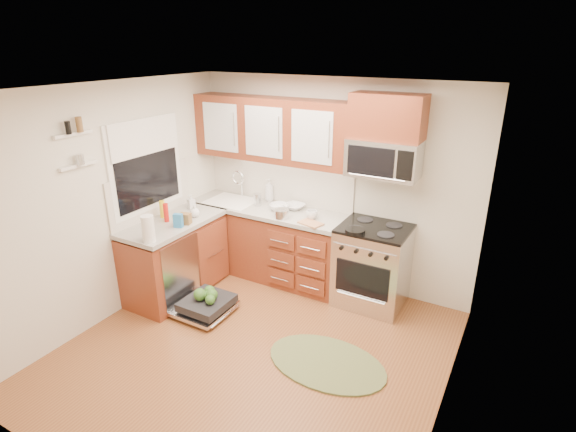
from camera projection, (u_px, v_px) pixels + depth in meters
The scene contains 38 objects.
floor at pixel (254, 352), 4.43m from camera, with size 3.50×3.50×0.00m, color brown.
ceiling at pixel (246, 90), 3.52m from camera, with size 3.50×3.50×0.00m, color white.
wall_back at pixel (331, 185), 5.40m from camera, with size 3.50×0.04×2.50m, color beige.
wall_front at pixel (79, 344), 2.55m from camera, with size 3.50×0.04×2.50m, color beige.
wall_left at pixel (113, 203), 4.77m from camera, with size 0.04×3.50×2.50m, color beige.
wall_right at pixel (456, 284), 3.18m from camera, with size 0.04×3.50×2.50m, color beige.
base_cabinet_back at pixel (268, 244), 5.78m from camera, with size 2.05×0.60×0.85m, color maroon.
base_cabinet_left at pixel (176, 260), 5.36m from camera, with size 0.60×1.25×0.85m, color maroon.
countertop_back at pixel (267, 209), 5.60m from camera, with size 2.07×0.64×0.05m, color #9E9B90.
countertop_left at pixel (173, 223), 5.18m from camera, with size 0.64×1.27×0.05m, color #9E9B90.
backsplash_back at pixel (279, 180), 5.73m from camera, with size 2.05×0.02×0.57m, color beige.
backsplash_left at pixel (151, 194), 5.21m from camera, with size 0.02×1.25×0.57m, color beige.
upper_cabinets at pixel (272, 130), 5.36m from camera, with size 2.05×0.35×0.75m, color maroon, non-canonical shape.
cabinet_over_mw at pixel (388, 116), 4.62m from camera, with size 0.76×0.35×0.47m, color maroon.
range at pixel (372, 266), 5.11m from camera, with size 0.76×0.64×0.95m, color silver, non-canonical shape.
microwave at pixel (384, 158), 4.76m from camera, with size 0.76×0.38×0.40m, color silver, non-canonical shape.
sink at pixel (232, 210), 5.86m from camera, with size 0.62×0.50×0.26m, color white, non-canonical shape.
dishwasher at pixel (204, 305), 5.03m from camera, with size 0.70×0.60×0.20m, color silver, non-canonical shape.
window at pixel (146, 166), 5.06m from camera, with size 0.03×1.05×1.05m, color white, non-canonical shape.
window_blind at pixel (144, 137), 4.93m from camera, with size 0.02×0.96×0.40m, color white.
shelf_upper at pixel (73, 134), 4.18m from camera, with size 0.04×0.40×0.03m, color white.
shelf_lower at pixel (79, 165), 4.29m from camera, with size 0.04×0.40×0.03m, color white.
rug at pixel (327, 363), 4.26m from camera, with size 1.16×0.76×0.02m, color olive, non-canonical shape.
skillet at pixel (355, 231), 4.79m from camera, with size 0.21×0.21×0.04m, color black.
stock_pot at pixel (282, 214), 5.24m from camera, with size 0.18×0.18×0.11m, color silver.
cutting_board at pixel (311, 223), 5.08m from camera, with size 0.27×0.17×0.02m, color tan.
canister at pixel (258, 200), 5.63m from camera, with size 0.10×0.10×0.16m, color silver.
paper_towel_roll at pixel (148, 229), 4.59m from camera, with size 0.13×0.13×0.28m, color white.
mustard_bottle at pixel (162, 209), 5.25m from camera, with size 0.06×0.06×0.20m, color yellow.
red_bottle at pixel (166, 213), 5.12m from camera, with size 0.06×0.06×0.22m, color red.
wooden_box at pixel (185, 219), 5.07m from camera, with size 0.12×0.09×0.12m, color brown.
blue_carton at pixel (178, 221), 4.97m from camera, with size 0.10×0.06×0.16m, color #256EAC.
bowl_a at pixel (294, 207), 5.54m from camera, with size 0.25×0.25×0.06m, color #999999.
bowl_b at pixel (279, 207), 5.49m from camera, with size 0.24×0.24×0.08m, color #999999.
cup at pixel (312, 215), 5.21m from camera, with size 0.13×0.13×0.11m, color #999999.
soap_bottle_a at pixel (269, 190), 5.78m from camera, with size 0.11×0.11×0.29m, color #999999.
soap_bottle_b at pixel (191, 202), 5.53m from camera, with size 0.08×0.08×0.18m, color #999999.
soap_bottle_c at pixel (195, 211), 5.27m from camera, with size 0.12×0.12×0.15m, color #999999.
Camera 1 is at (2.07, -3.01, 2.85)m, focal length 28.00 mm.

